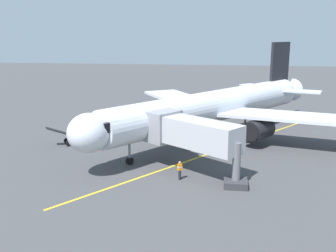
# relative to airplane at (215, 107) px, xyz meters

# --- Properties ---
(ground_plane) EXTENTS (220.00, 220.00, 0.00)m
(ground_plane) POSITION_rel_airplane_xyz_m (0.20, -2.73, -4.00)
(ground_plane) COLOR #424244
(apron_lead_in_line) EXTENTS (23.71, 32.50, 0.01)m
(apron_lead_in_line) POSITION_rel_airplane_xyz_m (0.17, 6.23, -4.00)
(apron_lead_in_line) COLOR yellow
(apron_lead_in_line) RESTS_ON ground
(airplane) EXTENTS (31.32, 34.87, 11.50)m
(airplane) POSITION_rel_airplane_xyz_m (0.00, 0.00, 0.00)
(airplane) COLOR silver
(airplane) RESTS_ON ground
(jet_bridge) EXTENTS (10.35, 8.46, 5.40)m
(jet_bridge) POSITION_rel_airplane_xyz_m (2.29, 12.28, -0.24)
(jet_bridge) COLOR #B7B7BC
(jet_bridge) RESTS_ON ground
(ground_crew_marshaller) EXTENTS (0.47, 0.43, 1.71)m
(ground_crew_marshaller) POSITION_rel_airplane_xyz_m (2.66, 14.65, -3.12)
(ground_crew_marshaller) COLOR #23232D
(ground_crew_marshaller) RESTS_ON ground
(belt_loader_portside) EXTENTS (4.53, 3.42, 2.32)m
(belt_loader_portside) POSITION_rel_airplane_xyz_m (16.26, 4.89, -3.29)
(belt_loader_portside) COLOR #9E9EA3
(belt_loader_portside) RESTS_ON ground
(belt_loader_starboard_side) EXTENTS (3.27, 4.58, 2.32)m
(belt_loader_starboard_side) POSITION_rel_airplane_xyz_m (8.91, -21.92, -3.29)
(belt_loader_starboard_side) COLOR #2D3899
(belt_loader_starboard_side) RESTS_ON ground
(safety_cone_nose_left) EXTENTS (0.32, 0.32, 0.55)m
(safety_cone_nose_left) POSITION_rel_airplane_xyz_m (12.70, 7.13, -3.73)
(safety_cone_nose_left) COLOR #F2590F
(safety_cone_nose_left) RESTS_ON ground
(safety_cone_nose_right) EXTENTS (0.32, 0.32, 0.55)m
(safety_cone_nose_right) POSITION_rel_airplane_xyz_m (13.68, 7.01, -3.73)
(safety_cone_nose_right) COLOR #F2590F
(safety_cone_nose_right) RESTS_ON ground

